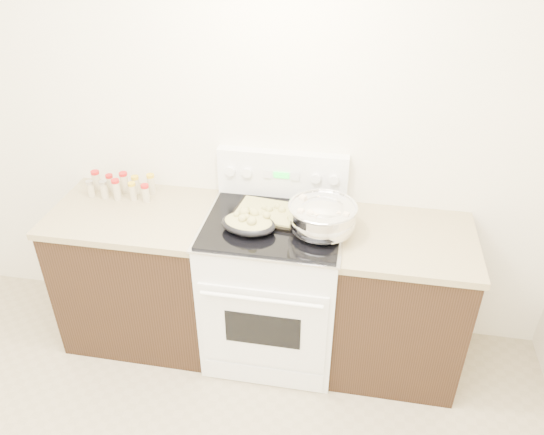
# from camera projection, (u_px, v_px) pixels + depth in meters

# --- Properties ---
(room_shell) EXTENTS (4.10, 3.60, 2.75)m
(room_shell) POSITION_uv_depth(u_px,v_px,m) (46.00, 255.00, 1.37)
(room_shell) COLOR white
(room_shell) RESTS_ON ground
(counter_left) EXTENTS (0.93, 0.67, 0.92)m
(counter_left) POSITION_uv_depth(u_px,v_px,m) (143.00, 273.00, 3.30)
(counter_left) COLOR black
(counter_left) RESTS_ON ground
(counter_right) EXTENTS (0.73, 0.67, 0.92)m
(counter_right) POSITION_uv_depth(u_px,v_px,m) (398.00, 302.00, 3.07)
(counter_right) COLOR black
(counter_right) RESTS_ON ground
(kitchen_range) EXTENTS (0.78, 0.73, 1.22)m
(kitchen_range) POSITION_uv_depth(u_px,v_px,m) (274.00, 285.00, 3.16)
(kitchen_range) COLOR white
(kitchen_range) RESTS_ON ground
(mixing_bowl) EXTENTS (0.46, 0.46, 0.21)m
(mixing_bowl) POSITION_uv_depth(u_px,v_px,m) (322.00, 218.00, 2.78)
(mixing_bowl) COLOR silver
(mixing_bowl) RESTS_ON kitchen_range
(roasting_pan) EXTENTS (0.32, 0.25, 0.12)m
(roasting_pan) POSITION_uv_depth(u_px,v_px,m) (248.00, 223.00, 2.81)
(roasting_pan) COLOR black
(roasting_pan) RESTS_ON kitchen_range
(baking_sheet) EXTENTS (0.44, 0.33, 0.06)m
(baking_sheet) POSITION_uv_depth(u_px,v_px,m) (270.00, 213.00, 2.95)
(baking_sheet) COLOR black
(baking_sheet) RESTS_ON kitchen_range
(wooden_spoon) EXTENTS (0.10, 0.25, 0.04)m
(wooden_spoon) POSITION_uv_depth(u_px,v_px,m) (249.00, 218.00, 2.92)
(wooden_spoon) COLOR tan
(wooden_spoon) RESTS_ON kitchen_range
(blue_ladle) EXTENTS (0.12, 0.29, 0.11)m
(blue_ladle) POSITION_uv_depth(u_px,v_px,m) (333.00, 235.00, 2.74)
(blue_ladle) COLOR #7FAABE
(blue_ladle) RESTS_ON kitchen_range
(spice_jars) EXTENTS (0.40, 0.15, 0.13)m
(spice_jars) POSITION_uv_depth(u_px,v_px,m) (121.00, 186.00, 3.17)
(spice_jars) COLOR #BFB28C
(spice_jars) RESTS_ON counter_left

